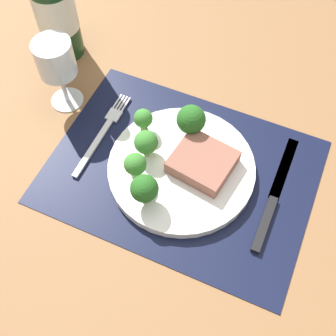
{
  "coord_description": "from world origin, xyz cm",
  "views": [
    {
      "loc": [
        13.04,
        -35.11,
        62.69
      ],
      "look_at": [
        -1.87,
        -1.31,
        1.9
      ],
      "focal_mm": 45.95,
      "sensor_mm": 36.0,
      "label": 1
    }
  ],
  "objects": [
    {
      "name": "wine_bottle",
      "position": [
        -32.84,
        17.06,
        11.57
      ],
      "size": [
        7.8,
        7.8,
        30.65
      ],
      "color": "#143819",
      "rests_on": "ground_plane"
    },
    {
      "name": "plate",
      "position": [
        0.0,
        0.0,
        1.1
      ],
      "size": [
        24.64,
        24.64,
        1.6
      ],
      "primitive_type": "cylinder",
      "color": "white",
      "rests_on": "placemat"
    },
    {
      "name": "fork",
      "position": [
        -15.86,
        1.42,
        0.55
      ],
      "size": [
        2.4,
        19.2,
        0.5
      ],
      "rotation": [
        0.0,
        0.0,
        -0.01
      ],
      "color": "silver",
      "rests_on": "placemat"
    },
    {
      "name": "broccoli_back_left",
      "position": [
        -5.98,
        -4.75,
        5.23
      ],
      "size": [
        3.64,
        3.64,
        5.43
      ],
      "color": "#6B994C",
      "rests_on": "plate"
    },
    {
      "name": "broccoli_center",
      "position": [
        -8.95,
        4.29,
        4.82
      ],
      "size": [
        3.28,
        3.28,
        4.72
      ],
      "color": "#5B8942",
      "rests_on": "plate"
    },
    {
      "name": "wine_glass",
      "position": [
        -25.78,
        5.81,
        9.84
      ],
      "size": [
        6.66,
        6.66,
        13.93
      ],
      "color": "silver",
      "rests_on": "ground_plane"
    },
    {
      "name": "broccoli_near_steak",
      "position": [
        -2.75,
        -8.19,
        5.61
      ],
      "size": [
        4.38,
        4.38,
        6.0
      ],
      "color": "#5B8942",
      "rests_on": "plate"
    },
    {
      "name": "broccoli_near_fork",
      "position": [
        -6.37,
        -0.25,
        4.95
      ],
      "size": [
        3.99,
        3.99,
        5.12
      ],
      "color": "#6B994C",
      "rests_on": "plate"
    },
    {
      "name": "knife",
      "position": [
        15.8,
        0.53,
        0.6
      ],
      "size": [
        1.8,
        23.0,
        0.8
      ],
      "rotation": [
        0.0,
        0.0,
        -0.01
      ],
      "color": "black",
      "rests_on": "placemat"
    },
    {
      "name": "broccoli_front_edge",
      "position": [
        -1.28,
        6.92,
        5.48
      ],
      "size": [
        4.97,
        4.97,
        6.15
      ],
      "color": "#5B8942",
      "rests_on": "plate"
    },
    {
      "name": "ground_plane",
      "position": [
        0.0,
        0.0,
        -1.5
      ],
      "size": [
        140.0,
        110.0,
        3.0
      ],
      "primitive_type": "cube",
      "color": "brown"
    },
    {
      "name": "steak",
      "position": [
        3.17,
        1.32,
        3.19
      ],
      "size": [
        10.72,
        10.02,
        2.57
      ],
      "primitive_type": "cube",
      "rotation": [
        0.0,
        0.0,
        -0.15
      ],
      "color": "#8C5647",
      "rests_on": "plate"
    },
    {
      "name": "placemat",
      "position": [
        0.0,
        0.0,
        0.15
      ],
      "size": [
        44.03,
        32.41,
        0.3
      ],
      "primitive_type": "cube",
      "color": "black",
      "rests_on": "ground_plane"
    }
  ]
}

